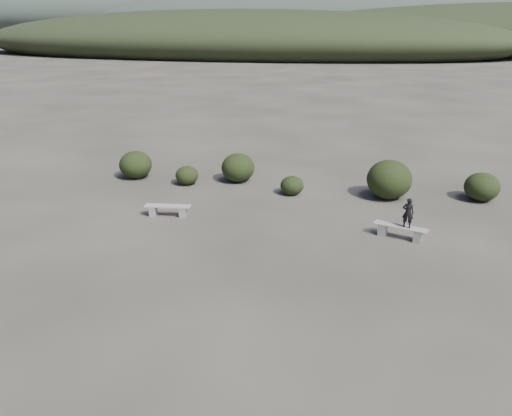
# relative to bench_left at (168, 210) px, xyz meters

# --- Properties ---
(ground) EXTENTS (1200.00, 1200.00, 0.00)m
(ground) POSITION_rel_bench_left_xyz_m (4.02, -4.74, -0.26)
(ground) COLOR #312C26
(ground) RESTS_ON ground
(bench_left) EXTENTS (1.74, 0.60, 0.43)m
(bench_left) POSITION_rel_bench_left_xyz_m (0.00, 0.00, 0.00)
(bench_left) COLOR gray
(bench_left) RESTS_ON ground
(bench_right) EXTENTS (1.81, 0.85, 0.44)m
(bench_right) POSITION_rel_bench_left_xyz_m (8.37, -0.12, 0.01)
(bench_right) COLOR gray
(bench_right) RESTS_ON ground
(seated_person) EXTENTS (0.41, 0.31, 1.03)m
(seated_person) POSITION_rel_bench_left_xyz_m (8.55, -0.17, 0.70)
(seated_person) COLOR black
(seated_person) RESTS_ON bench_right
(shrub_a) EXTENTS (1.02, 1.02, 0.83)m
(shrub_a) POSITION_rel_bench_left_xyz_m (-0.65, 3.78, 0.16)
(shrub_a) COLOR black
(shrub_a) RESTS_ON ground
(shrub_b) EXTENTS (1.50, 1.50, 1.28)m
(shrub_b) POSITION_rel_bench_left_xyz_m (1.45, 4.72, 0.38)
(shrub_b) COLOR black
(shrub_b) RESTS_ON ground
(shrub_c) EXTENTS (0.98, 0.98, 0.79)m
(shrub_c) POSITION_rel_bench_left_xyz_m (4.12, 3.50, 0.14)
(shrub_c) COLOR black
(shrub_c) RESTS_ON ground
(shrub_d) EXTENTS (1.82, 1.82, 1.59)m
(shrub_d) POSITION_rel_bench_left_xyz_m (8.04, 3.95, 0.54)
(shrub_d) COLOR black
(shrub_d) RESTS_ON ground
(shrub_e) EXTENTS (1.38, 1.38, 1.15)m
(shrub_e) POSITION_rel_bench_left_xyz_m (11.69, 4.49, 0.32)
(shrub_e) COLOR black
(shrub_e) RESTS_ON ground
(shrub_f) EXTENTS (1.48, 1.48, 1.25)m
(shrub_f) POSITION_rel_bench_left_xyz_m (-3.28, 4.18, 0.37)
(shrub_f) COLOR black
(shrub_f) RESTS_ON ground
(mountain_ridges) EXTENTS (500.00, 400.00, 56.00)m
(mountain_ridges) POSITION_rel_bench_left_xyz_m (-3.47, 334.32, 10.58)
(mountain_ridges) COLOR black
(mountain_ridges) RESTS_ON ground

